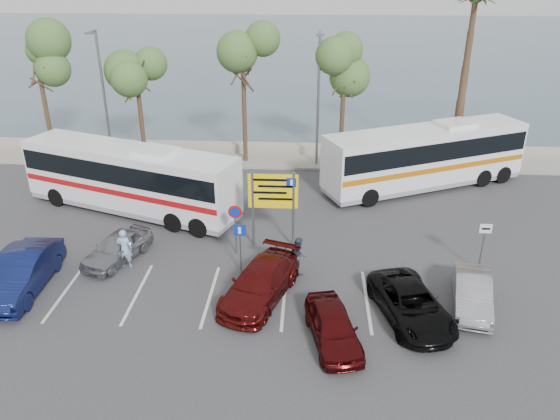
# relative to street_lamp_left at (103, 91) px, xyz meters

# --- Properties ---
(ground) EXTENTS (120.00, 120.00, 0.00)m
(ground) POSITION_rel_street_lamp_left_xyz_m (10.00, -13.52, -4.60)
(ground) COLOR #353538
(ground) RESTS_ON ground
(kerb_strip) EXTENTS (44.00, 2.40, 0.15)m
(kerb_strip) POSITION_rel_street_lamp_left_xyz_m (10.00, 0.48, -4.52)
(kerb_strip) COLOR gray
(kerb_strip) RESTS_ON ground
(seawall) EXTENTS (48.00, 0.80, 0.60)m
(seawall) POSITION_rel_street_lamp_left_xyz_m (10.00, 2.48, -4.30)
(seawall) COLOR #A39682
(seawall) RESTS_ON ground
(sea) EXTENTS (140.00, 140.00, 0.00)m
(sea) POSITION_rel_street_lamp_left_xyz_m (10.00, 46.48, -4.59)
(sea) COLOR #3C5360
(sea) RESTS_ON ground
(tree_far_left) EXTENTS (3.20, 3.20, 7.60)m
(tree_far_left) POSITION_rel_street_lamp_left_xyz_m (-4.00, 0.48, 1.73)
(tree_far_left) COLOR #382619
(tree_far_left) RESTS_ON kerb_strip
(tree_left) EXTENTS (3.20, 3.20, 7.20)m
(tree_left) POSITION_rel_street_lamp_left_xyz_m (2.00, 0.48, 1.41)
(tree_left) COLOR #382619
(tree_left) RESTS_ON kerb_strip
(tree_mid) EXTENTS (3.20, 3.20, 8.00)m
(tree_mid) POSITION_rel_street_lamp_left_xyz_m (8.50, 0.48, 2.06)
(tree_mid) COLOR #382619
(tree_mid) RESTS_ON kerb_strip
(tree_right) EXTENTS (3.20, 3.20, 7.40)m
(tree_right) POSITION_rel_street_lamp_left_xyz_m (14.50, 0.48, 1.57)
(tree_right) COLOR #382619
(tree_right) RESTS_ON kerb_strip
(street_lamp_left) EXTENTS (0.45, 1.15, 8.01)m
(street_lamp_left) POSITION_rel_street_lamp_left_xyz_m (0.00, 0.00, 0.00)
(street_lamp_left) COLOR slate
(street_lamp_left) RESTS_ON kerb_strip
(street_lamp_right) EXTENTS (0.45, 1.15, 8.01)m
(street_lamp_right) POSITION_rel_street_lamp_left_xyz_m (13.00, 0.00, 0.00)
(street_lamp_right) COLOR slate
(street_lamp_right) RESTS_ON kerb_strip
(direction_sign) EXTENTS (2.20, 0.12, 3.60)m
(direction_sign) POSITION_rel_street_lamp_left_xyz_m (11.00, -10.32, -2.17)
(direction_sign) COLOR slate
(direction_sign) RESTS_ON ground
(sign_no_stop) EXTENTS (0.60, 0.08, 2.35)m
(sign_no_stop) POSITION_rel_street_lamp_left_xyz_m (9.40, -11.13, -3.02)
(sign_no_stop) COLOR slate
(sign_no_stop) RESTS_ON ground
(sign_parking) EXTENTS (0.50, 0.07, 2.25)m
(sign_parking) POSITION_rel_street_lamp_left_xyz_m (9.80, -12.73, -3.13)
(sign_parking) COLOR slate
(sign_parking) RESTS_ON ground
(sign_taxi) EXTENTS (0.50, 0.07, 2.20)m
(sign_taxi) POSITION_rel_street_lamp_left_xyz_m (19.80, -12.03, -3.18)
(sign_taxi) COLOR slate
(sign_taxi) RESTS_ON ground
(lane_markings) EXTENTS (12.02, 4.20, 0.01)m
(lane_markings) POSITION_rel_street_lamp_left_xyz_m (8.86, -14.52, -4.60)
(lane_markings) COLOR silver
(lane_markings) RESTS_ON ground
(coach_bus_left) EXTENTS (11.71, 6.37, 3.61)m
(coach_bus_left) POSITION_rel_street_lamp_left_xyz_m (3.50, -7.02, -2.92)
(coach_bus_left) COLOR white
(coach_bus_left) RESTS_ON ground
(coach_bus_right) EXTENTS (11.74, 7.24, 3.67)m
(coach_bus_right) POSITION_rel_street_lamp_left_xyz_m (19.02, -3.02, -2.90)
(coach_bus_right) COLOR white
(coach_bus_right) RESTS_ON ground
(car_silver_a) EXTENTS (2.68, 3.91, 1.24)m
(car_silver_a) POSITION_rel_street_lamp_left_xyz_m (4.33, -12.02, -3.98)
(car_silver_a) COLOR gray
(car_silver_a) RESTS_ON ground
(car_blue) EXTENTS (1.82, 4.82, 1.57)m
(car_blue) POSITION_rel_street_lamp_left_xyz_m (1.36, -14.52, -3.81)
(car_blue) COLOR #0F184A
(car_blue) RESTS_ON ground
(car_maroon) EXTENTS (3.35, 5.05, 1.36)m
(car_maroon) POSITION_rel_street_lamp_left_xyz_m (10.78, -14.56, -3.92)
(car_maroon) COLOR #510D0D
(car_maroon) RESTS_ON ground
(car_red) EXTENTS (2.24, 3.90, 1.25)m
(car_red) POSITION_rel_street_lamp_left_xyz_m (13.50, -17.02, -3.97)
(car_red) COLOR #40090A
(car_red) RESTS_ON ground
(suv_black) EXTENTS (3.13, 4.81, 1.23)m
(suv_black) POSITION_rel_street_lamp_left_xyz_m (16.37, -15.54, -3.98)
(suv_black) COLOR black
(suv_black) RESTS_ON ground
(car_silver_b) EXTENTS (2.02, 3.93, 1.23)m
(car_silver_b) POSITION_rel_street_lamp_left_xyz_m (18.77, -14.69, -3.98)
(car_silver_b) COLOR gray
(car_silver_b) RESTS_ON ground
(pedestrian_near) EXTENTS (0.65, 0.44, 1.75)m
(pedestrian_near) POSITION_rel_street_lamp_left_xyz_m (4.85, -12.51, -3.72)
(pedestrian_near) COLOR #8DA7CD
(pedestrian_near) RESTS_ON ground
(pedestrian_far) EXTENTS (0.88, 0.96, 1.60)m
(pedestrian_far) POSITION_rel_street_lamp_left_xyz_m (12.19, -12.52, -3.80)
(pedestrian_far) COLOR #363E51
(pedestrian_far) RESTS_ON ground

